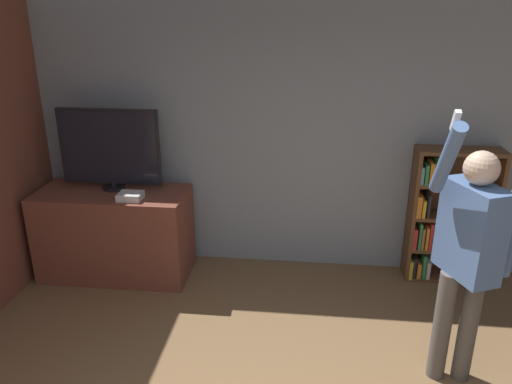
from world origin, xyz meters
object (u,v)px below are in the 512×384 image
television (110,149)px  person (468,248)px  bookshelf (443,217)px  game_console (130,196)px

television → person: bearing=-23.5°
television → bookshelf: bearing=3.4°
game_console → person: 2.94m
television → bookshelf: 3.31m
bookshelf → game_console: bearing=-171.4°
bookshelf → person: bearing=-99.0°
bookshelf → person: 1.58m
television → person: size_ratio=0.48×
game_console → person: size_ratio=0.11×
television → game_console: (0.26, -0.26, -0.38)m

